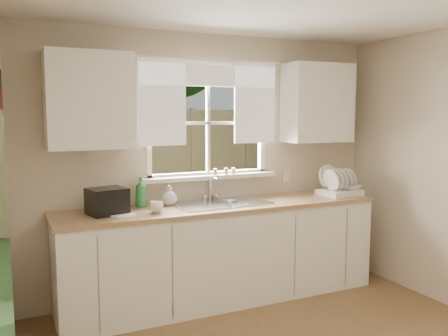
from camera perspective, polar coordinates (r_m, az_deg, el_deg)
name	(u,v)px	position (r m, az deg, el deg)	size (l,w,h in m)	color
room_walls	(348,201)	(2.87, 14.72, -3.83)	(3.62, 4.02, 2.50)	beige
window	(209,140)	(4.61, -1.86, 3.37)	(1.38, 0.16, 1.06)	white
curtains	(211,93)	(4.56, -1.62, 8.96)	(1.50, 0.03, 0.81)	white
base_cabinets	(223,254)	(4.51, -0.16, -10.31)	(3.00, 0.62, 0.87)	white
countertop	(223,206)	(4.39, -0.17, -4.63)	(3.04, 0.65, 0.04)	#9F794F
upper_cabinet_left	(89,101)	(4.11, -15.90, 7.81)	(0.70, 0.33, 0.80)	white
upper_cabinet_right	(318,103)	(5.02, 11.20, 7.67)	(0.70, 0.33, 0.80)	white
wall_outlet	(286,177)	(5.05, 7.45, -1.03)	(0.08, 0.01, 0.12)	beige
sill_jars	(225,171)	(4.64, 0.12, -0.40)	(0.24, 0.04, 0.06)	brown
backyard	(117,35)	(11.04, -12.74, 15.38)	(20.00, 10.00, 6.13)	#335421
sink	(221,211)	(4.43, -0.34, -5.21)	(0.88, 0.52, 0.40)	#B7B7BC
dish_rack	(339,187)	(5.01, 13.63, -2.23)	(0.44, 0.35, 0.30)	white
bowl	(351,187)	(5.05, 14.99, -2.23)	(0.21, 0.21, 0.05)	white
soap_bottle_a	(141,192)	(4.32, -9.98, -2.84)	(0.10, 0.10, 0.27)	#2B843F
soap_bottle_b	(91,200)	(4.19, -15.67, -3.71)	(0.09, 0.09, 0.21)	blue
soap_bottle_c	(169,195)	(4.36, -6.58, -3.29)	(0.14, 0.14, 0.18)	beige
saucer	(123,215)	(3.98, -12.10, -5.57)	(0.20, 0.20, 0.01)	white
cup	(156,207)	(4.06, -8.13, -4.67)	(0.12, 0.12, 0.09)	white
black_appliance	(107,201)	(4.07, -13.89, -3.88)	(0.30, 0.26, 0.22)	black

